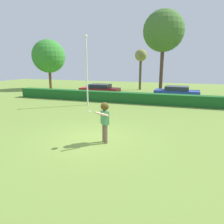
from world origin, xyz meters
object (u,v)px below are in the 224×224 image
(bare_elm_tree, at_px, (141,57))
(oak_tree, at_px, (49,56))
(person, at_px, (105,117))
(willow_tree, at_px, (164,31))
(lamppost, at_px, (87,67))
(parked_car_red, at_px, (100,89))
(parked_car_blue, at_px, (177,92))
(frisbee, at_px, (88,111))

(bare_elm_tree, distance_m, oak_tree, 12.20)
(person, relative_size, willow_tree, 0.20)
(lamppost, bearing_deg, parked_car_red, 99.77)
(lamppost, bearing_deg, person, -60.38)
(lamppost, relative_size, parked_car_blue, 1.31)
(frisbee, distance_m, parked_car_blue, 13.74)
(parked_car_red, height_order, oak_tree, oak_tree)
(lamppost, distance_m, parked_car_red, 5.68)
(person, height_order, parked_car_blue, person)
(lamppost, relative_size, bare_elm_tree, 1.08)
(parked_car_blue, distance_m, oak_tree, 17.34)
(parked_car_red, distance_m, bare_elm_tree, 8.01)
(willow_tree, bearing_deg, frisbee, -95.55)
(frisbee, distance_m, bare_elm_tree, 19.62)
(bare_elm_tree, bearing_deg, willow_tree, -48.12)
(person, bearing_deg, lamppost, 119.62)
(oak_tree, bearing_deg, person, -49.59)
(frisbee, xyz_separation_m, parked_car_red, (-4.52, 12.90, -0.79))
(oak_tree, height_order, willow_tree, willow_tree)
(lamppost, distance_m, oak_tree, 13.13)
(frisbee, distance_m, parked_car_red, 13.69)
(oak_tree, bearing_deg, frisbee, -51.51)
(frisbee, bearing_deg, oak_tree, 128.49)
(bare_elm_tree, bearing_deg, parked_car_red, -115.90)
(bare_elm_tree, distance_m, willow_tree, 5.08)
(bare_elm_tree, bearing_deg, oak_tree, -167.19)
(frisbee, relative_size, bare_elm_tree, 0.04)
(frisbee, bearing_deg, parked_car_red, 109.29)
(bare_elm_tree, xyz_separation_m, willow_tree, (2.93, -3.27, 2.54))
(person, xyz_separation_m, willow_tree, (1.00, 15.67, 5.56))
(frisbee, distance_m, lamppost, 8.79)
(lamppost, bearing_deg, oak_tree, 137.40)
(bare_elm_tree, xyz_separation_m, oak_tree, (-11.90, -2.70, 0.14))
(parked_car_red, xyz_separation_m, willow_tree, (6.08, 3.21, 6.03))
(parked_car_red, bearing_deg, bare_elm_tree, 64.10)
(parked_car_red, xyz_separation_m, oak_tree, (-8.75, 3.78, 3.63))
(person, bearing_deg, willow_tree, 86.33)
(oak_tree, bearing_deg, parked_car_blue, -11.47)
(person, height_order, oak_tree, oak_tree)
(parked_car_red, bearing_deg, oak_tree, 156.62)
(parked_car_red, xyz_separation_m, bare_elm_tree, (3.15, 6.49, 3.49))
(lamppost, height_order, willow_tree, willow_tree)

